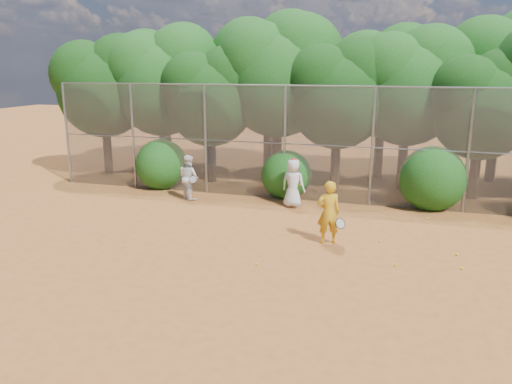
% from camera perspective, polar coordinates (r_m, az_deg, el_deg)
% --- Properties ---
extents(ground, '(80.00, 80.00, 0.00)m').
position_cam_1_polar(ground, '(12.27, 1.11, -8.10)').
color(ground, '#9C5623').
rests_on(ground, ground).
extents(fence_back, '(20.05, 0.09, 4.03)m').
position_cam_1_polar(fence_back, '(17.42, 6.14, 5.57)').
color(fence_back, gray).
rests_on(fence_back, ground).
extents(tree_0, '(4.38, 3.81, 6.00)m').
position_cam_1_polar(tree_0, '(22.72, -16.95, 11.84)').
color(tree_0, black).
rests_on(tree_0, ground).
extents(tree_1, '(4.64, 4.03, 6.35)m').
position_cam_1_polar(tree_1, '(21.89, -10.64, 12.74)').
color(tree_1, black).
rests_on(tree_1, ground).
extents(tree_2, '(3.99, 3.47, 5.47)m').
position_cam_1_polar(tree_2, '(20.23, -5.09, 11.16)').
color(tree_2, black).
rests_on(tree_2, ground).
extents(tree_3, '(4.89, 4.26, 6.70)m').
position_cam_1_polar(tree_3, '(20.39, 2.70, 13.51)').
color(tree_3, black).
rests_on(tree_3, ground).
extents(tree_4, '(4.19, 3.64, 5.73)m').
position_cam_1_polar(tree_4, '(19.35, 9.54, 11.40)').
color(tree_4, black).
rests_on(tree_4, ground).
extents(tree_5, '(4.51, 3.92, 6.17)m').
position_cam_1_polar(tree_5, '(19.97, 17.18, 11.89)').
color(tree_5, black).
rests_on(tree_5, ground).
extents(tree_6, '(3.86, 3.36, 5.29)m').
position_cam_1_polar(tree_6, '(19.16, 24.60, 9.42)').
color(tree_6, black).
rests_on(tree_6, ground).
extents(tree_9, '(4.83, 4.20, 6.62)m').
position_cam_1_polar(tree_9, '(24.39, -10.27, 13.30)').
color(tree_9, black).
rests_on(tree_9, ground).
extents(tree_10, '(5.15, 4.48, 7.06)m').
position_cam_1_polar(tree_10, '(22.77, 1.60, 14.19)').
color(tree_10, black).
rests_on(tree_10, ground).
extents(tree_11, '(4.64, 4.03, 6.35)m').
position_cam_1_polar(tree_11, '(21.59, 14.51, 12.51)').
color(tree_11, black).
rests_on(tree_11, ground).
extents(tree_12, '(5.02, 4.37, 6.88)m').
position_cam_1_polar(tree_12, '(22.45, 26.46, 12.44)').
color(tree_12, black).
rests_on(tree_12, ground).
extents(bush_0, '(2.00, 2.00, 2.00)m').
position_cam_1_polar(bush_0, '(19.80, -10.76, 3.36)').
color(bush_0, '#134812').
rests_on(bush_0, ground).
extents(bush_1, '(1.80, 1.80, 1.80)m').
position_cam_1_polar(bush_1, '(18.09, 3.48, 2.24)').
color(bush_1, '#134812').
rests_on(bush_1, ground).
extents(bush_2, '(2.20, 2.20, 2.20)m').
position_cam_1_polar(bush_2, '(17.62, 19.52, 1.77)').
color(bush_2, '#134812').
rests_on(bush_2, ground).
extents(player_yellow, '(0.88, 0.67, 1.73)m').
position_cam_1_polar(player_yellow, '(13.44, 8.29, -2.33)').
color(player_yellow, gold).
rests_on(player_yellow, ground).
extents(player_teen, '(0.89, 0.67, 1.68)m').
position_cam_1_polar(player_teen, '(16.80, 4.27, 1.05)').
color(player_teen, silver).
rests_on(player_teen, ground).
extents(player_white, '(0.98, 0.91, 1.60)m').
position_cam_1_polar(player_white, '(17.94, -7.70, 1.70)').
color(player_white, white).
rests_on(player_white, ground).
extents(ball_0, '(0.07, 0.07, 0.07)m').
position_cam_1_polar(ball_0, '(14.02, 14.02, -5.48)').
color(ball_0, '#CBD927').
rests_on(ball_0, ground).
extents(ball_1, '(0.07, 0.07, 0.07)m').
position_cam_1_polar(ball_1, '(13.67, 21.99, -6.64)').
color(ball_1, '#CBD927').
rests_on(ball_1, ground).
extents(ball_2, '(0.07, 0.07, 0.07)m').
position_cam_1_polar(ball_2, '(12.51, 15.66, -8.04)').
color(ball_2, '#CBD927').
rests_on(ball_2, ground).
extents(ball_3, '(0.07, 0.07, 0.07)m').
position_cam_1_polar(ball_3, '(12.83, 22.44, -8.06)').
color(ball_3, '#CBD927').
rests_on(ball_3, ground).
extents(ball_4, '(0.07, 0.07, 0.07)m').
position_cam_1_polar(ball_4, '(12.09, 0.08, -8.27)').
color(ball_4, '#CBD927').
rests_on(ball_4, ground).
extents(ball_5, '(0.07, 0.07, 0.07)m').
position_cam_1_polar(ball_5, '(16.45, 19.06, -2.89)').
color(ball_5, '#CBD927').
rests_on(ball_5, ground).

